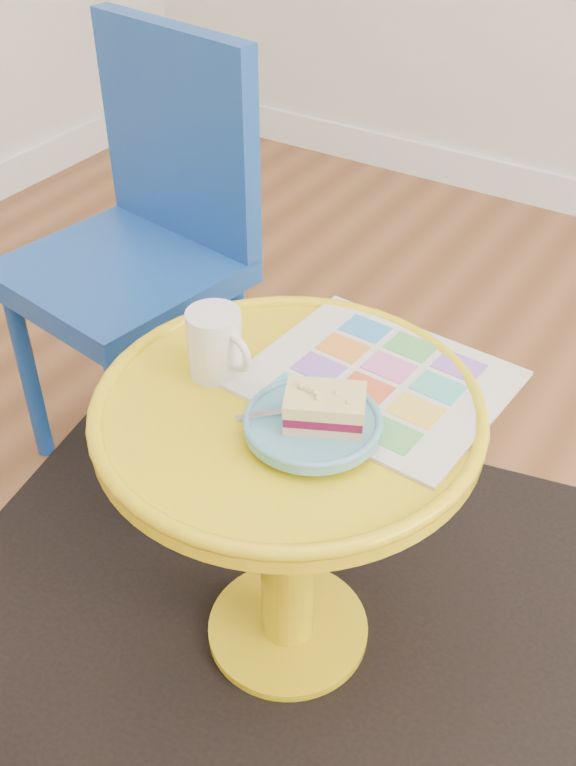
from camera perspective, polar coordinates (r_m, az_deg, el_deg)
The scene contains 10 objects.
floor at distance 1.46m, azimuth 5.84°, elevation -23.71°, with size 4.00×4.00×0.00m, color brown.
room_walls at distance 2.40m, azimuth -4.04°, elevation 7.33°, with size 4.00×4.00×4.00m.
rug at distance 1.57m, azimuth -0.00°, elevation -16.29°, with size 1.30×1.10×0.01m, color black.
side_table at distance 1.29m, azimuth -0.00°, elevation -6.58°, with size 0.55×0.55×0.52m.
chair at distance 1.68m, azimuth -9.54°, elevation 9.68°, with size 0.44×0.44×0.87m.
newspaper at distance 1.24m, azimuth 6.01°, elevation 0.23°, with size 0.35×0.30×0.01m, color silver.
mug at distance 1.22m, azimuth -4.85°, elevation 2.75°, with size 0.11×0.08×0.10m.
plate at distance 1.13m, azimuth 1.65°, elevation -2.77°, with size 0.18×0.18×0.02m.
cake_slice at distance 1.11m, azimuth 2.48°, elevation -1.69°, with size 0.12×0.11×0.05m.
fork at distance 1.14m, azimuth 0.33°, elevation -1.87°, with size 0.11×0.11×0.00m.
Camera 1 is at (0.25, -0.65, 1.28)m, focal length 40.00 mm.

